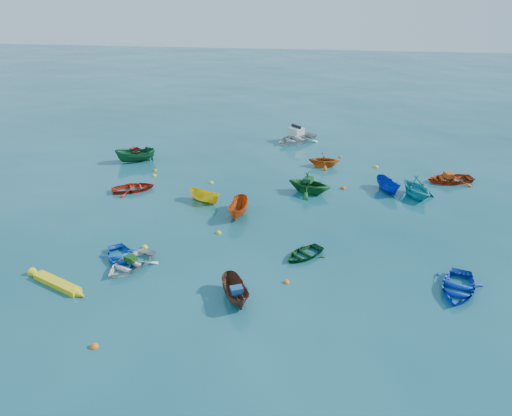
# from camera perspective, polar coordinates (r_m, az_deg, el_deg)

# --- Properties ---
(ground) EXTENTS (160.00, 160.00, 0.00)m
(ground) POSITION_cam_1_polar(r_m,az_deg,el_deg) (27.29, -1.42, -5.22)
(ground) COLOR #0A434A
(ground) RESTS_ON ground
(dinghy_blue_sw) EXTENTS (3.23, 3.40, 0.57)m
(dinghy_blue_sw) POSITION_cam_1_polar(r_m,az_deg,el_deg) (27.63, -15.09, -5.78)
(dinghy_blue_sw) COLOR blue
(dinghy_blue_sw) RESTS_ON ground
(dinghy_white_near) EXTENTS (3.17, 3.62, 0.62)m
(dinghy_white_near) POSITION_cam_1_polar(r_m,az_deg,el_deg) (26.92, -14.18, -6.54)
(dinghy_white_near) COLOR silver
(dinghy_white_near) RESTS_ON ground
(sampan_brown_mid) EXTENTS (2.04, 2.87, 1.04)m
(sampan_brown_mid) POSITION_cam_1_polar(r_m,az_deg,el_deg) (23.75, -2.31, -10.42)
(sampan_brown_mid) COLOR #542D1E
(sampan_brown_mid) RESTS_ON ground
(dinghy_blue_se) EXTENTS (3.20, 3.79, 0.67)m
(dinghy_blue_se) POSITION_cam_1_polar(r_m,az_deg,el_deg) (26.14, 21.97, -8.82)
(dinghy_blue_se) COLOR #0F3CBC
(dinghy_blue_se) RESTS_ON ground
(sampan_yellow_mid) EXTENTS (2.60, 1.91, 0.95)m
(sampan_yellow_mid) POSITION_cam_1_polar(r_m,az_deg,el_deg) (33.45, -5.83, 0.70)
(sampan_yellow_mid) COLOR yellow
(sampan_yellow_mid) RESTS_ON ground
(dinghy_green_e) EXTENTS (2.96, 3.02, 0.51)m
(dinghy_green_e) POSITION_cam_1_polar(r_m,az_deg,el_deg) (27.15, 5.44, -5.52)
(dinghy_green_e) COLOR #0F431A
(dinghy_green_e) RESTS_ON ground
(dinghy_cyan_se) EXTENTS (3.64, 3.84, 1.59)m
(dinghy_cyan_se) POSITION_cam_1_polar(r_m,az_deg,el_deg) (35.74, 17.72, 1.24)
(dinghy_cyan_se) COLOR teal
(dinghy_cyan_se) RESTS_ON ground
(dinghy_red_nw) EXTENTS (3.58, 3.21, 0.61)m
(dinghy_red_nw) POSITION_cam_1_polar(r_m,az_deg,el_deg) (36.06, -13.78, 1.96)
(dinghy_red_nw) COLOR red
(dinghy_red_nw) RESTS_ON ground
(sampan_orange_n) EXTENTS (1.17, 2.87, 1.10)m
(sampan_orange_n) POSITION_cam_1_polar(r_m,az_deg,el_deg) (31.47, -1.98, -0.83)
(sampan_orange_n) COLOR #BA4511
(sampan_orange_n) RESTS_ON ground
(dinghy_green_n) EXTENTS (3.70, 3.43, 1.60)m
(dinghy_green_n) POSITION_cam_1_polar(r_m,az_deg,el_deg) (34.83, 6.09, 1.73)
(dinghy_green_n) COLOR #145722
(dinghy_green_n) RESTS_ON ground
(dinghy_red_ne) EXTENTS (3.82, 3.10, 0.70)m
(dinghy_red_ne) POSITION_cam_1_polar(r_m,az_deg,el_deg) (39.17, 21.19, 2.82)
(dinghy_red_ne) COLOR #B1340E
(dinghy_red_ne) RESTS_ON ground
(sampan_blue_far) EXTENTS (1.94, 2.81, 1.02)m
(sampan_blue_far) POSITION_cam_1_polar(r_m,az_deg,el_deg) (36.07, 14.79, 1.84)
(sampan_blue_far) COLOR #0D2AA6
(sampan_blue_far) RESTS_ON ground
(dinghy_red_far) EXTENTS (2.90, 3.02, 0.51)m
(dinghy_red_far) POSITION_cam_1_polar(r_m,az_deg,el_deg) (43.44, -13.38, 6.03)
(dinghy_red_far) COLOR red
(dinghy_red_far) RESTS_ON ground
(dinghy_orange_far) EXTENTS (2.46, 2.12, 1.29)m
(dinghy_orange_far) POSITION_cam_1_polar(r_m,az_deg,el_deg) (39.85, 7.76, 4.74)
(dinghy_orange_far) COLOR #BC5611
(dinghy_orange_far) RESTS_ON ground
(sampan_green_far) EXTENTS (3.36, 2.26, 1.22)m
(sampan_green_far) POSITION_cam_1_polar(r_m,az_deg,el_deg) (41.62, -13.54, 5.16)
(sampan_green_far) COLOR #125028
(sampan_green_far) RESTS_ON ground
(kayak_yellow) EXTENTS (3.57, 2.02, 0.36)m
(kayak_yellow) POSITION_cam_1_polar(r_m,az_deg,el_deg) (26.53, -21.72, -8.24)
(kayak_yellow) COLOR yellow
(kayak_yellow) RESTS_ON ground
(motorboat_white) EXTENTS (4.96, 5.02, 1.45)m
(motorboat_white) POSITION_cam_1_polar(r_m,az_deg,el_deg) (45.63, 4.57, 7.57)
(motorboat_white) COLOR silver
(motorboat_white) RESTS_ON ground
(tarp_green_a) EXTENTS (0.70, 0.63, 0.28)m
(tarp_green_a) POSITION_cam_1_polar(r_m,az_deg,el_deg) (26.75, -14.14, -5.63)
(tarp_green_a) COLOR #114414
(tarp_green_a) RESTS_ON dinghy_white_near
(tarp_blue_a) EXTENTS (0.69, 0.63, 0.27)m
(tarp_blue_a) POSITION_cam_1_polar(r_m,az_deg,el_deg) (23.26, -2.24, -9.31)
(tarp_blue_a) COLOR #194893
(tarp_blue_a) RESTS_ON sampan_brown_mid
(tarp_green_b) EXTENTS (0.73, 0.84, 0.35)m
(tarp_green_b) POSITION_cam_1_polar(r_m,az_deg,el_deg) (34.49, 6.01, 3.24)
(tarp_green_b) COLOR #124B1F
(tarp_green_b) RESTS_ON dinghy_green_n
(tarp_orange_b) EXTENTS (0.72, 0.85, 0.36)m
(tarp_orange_b) POSITION_cam_1_polar(r_m,az_deg,el_deg) (38.94, 21.18, 3.54)
(tarp_orange_b) COLOR #BF4B13
(tarp_orange_b) RESTS_ON dinghy_red_ne
(buoy_or_a) EXTENTS (0.36, 0.36, 0.36)m
(buoy_or_a) POSITION_cam_1_polar(r_m,az_deg,el_deg) (22.18, -17.98, -14.88)
(buoy_or_a) COLOR #F7610D
(buoy_or_a) RESTS_ON ground
(buoy_ye_a) EXTENTS (0.35, 0.35, 0.35)m
(buoy_ye_a) POSITION_cam_1_polar(r_m,az_deg,el_deg) (28.51, -12.60, -4.45)
(buoy_ye_a) COLOR yellow
(buoy_ye_a) RESTS_ON ground
(buoy_or_b) EXTENTS (0.30, 0.30, 0.30)m
(buoy_or_b) POSITION_cam_1_polar(r_m,az_deg,el_deg) (24.94, 3.51, -8.50)
(buoy_or_b) COLOR orange
(buoy_or_b) RESTS_ON ground
(buoy_ye_b) EXTENTS (0.34, 0.34, 0.34)m
(buoy_ye_b) POSITION_cam_1_polar(r_m,az_deg,el_deg) (38.36, -11.55, 3.62)
(buoy_ye_b) COLOR yellow
(buoy_ye_b) RESTS_ON ground
(buoy_or_c) EXTENTS (0.29, 0.29, 0.29)m
(buoy_or_c) POSITION_cam_1_polar(r_m,az_deg,el_deg) (39.41, -11.46, 4.22)
(buoy_or_c) COLOR orange
(buoy_or_c) RESTS_ON ground
(buoy_ye_c) EXTENTS (0.34, 0.34, 0.34)m
(buoy_ye_c) POSITION_cam_1_polar(r_m,az_deg,el_deg) (29.39, -4.29, -2.90)
(buoy_ye_c) COLOR yellow
(buoy_ye_c) RESTS_ON ground
(buoy_or_d) EXTENTS (0.37, 0.37, 0.37)m
(buoy_or_d) POSITION_cam_1_polar(r_m,az_deg,el_deg) (35.84, 9.93, 2.18)
(buoy_or_d) COLOR #DD470C
(buoy_or_d) RESTS_ON ground
(buoy_ye_d) EXTENTS (0.34, 0.34, 0.34)m
(buoy_ye_d) POSITION_cam_1_polar(r_m,az_deg,el_deg) (36.44, -5.12, 2.86)
(buoy_ye_d) COLOR yellow
(buoy_ye_d) RESTS_ON ground
(buoy_or_e) EXTENTS (0.29, 0.29, 0.29)m
(buoy_or_e) POSITION_cam_1_polar(r_m,az_deg,el_deg) (42.05, 9.62, 5.72)
(buoy_or_e) COLOR #CE5B0B
(buoy_or_e) RESTS_ON ground
(buoy_ye_e) EXTENTS (0.36, 0.36, 0.36)m
(buoy_ye_e) POSITION_cam_1_polar(r_m,az_deg,el_deg) (40.37, 13.57, 4.52)
(buoy_ye_e) COLOR yellow
(buoy_ye_e) RESTS_ON ground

